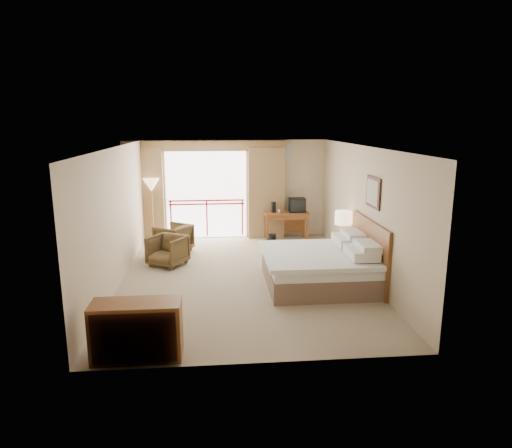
{
  "coord_description": "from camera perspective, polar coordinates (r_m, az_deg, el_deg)",
  "views": [
    {
      "loc": [
        -0.58,
        -9.06,
        3.18
      ],
      "look_at": [
        0.29,
        0.4,
        1.04
      ],
      "focal_mm": 32.0,
      "sensor_mm": 36.0,
      "label": 1
    }
  ],
  "objects": [
    {
      "name": "dresser",
      "position": [
        6.58,
        -14.67,
        -12.73
      ],
      "size": [
        1.21,
        0.51,
        0.81
      ],
      "rotation": [
        0.0,
        0.0,
        -0.04
      ],
      "color": "brown",
      "rests_on": "floor"
    },
    {
      "name": "cup",
      "position": [
        12.36,
        2.9,
        1.63
      ],
      "size": [
        0.06,
        0.06,
        0.09
      ],
      "primitive_type": "cylinder",
      "rotation": [
        0.0,
        0.0,
        -0.0
      ],
      "color": "white",
      "rests_on": "desk"
    },
    {
      "name": "side_table",
      "position": [
        11.02,
        -12.31,
        -2.56
      ],
      "size": [
        0.46,
        0.46,
        0.5
      ],
      "rotation": [
        0.0,
        0.0,
        0.38
      ],
      "color": "black",
      "rests_on": "floor"
    },
    {
      "name": "wastebasket",
      "position": [
        12.09,
        1.99,
        -1.91
      ],
      "size": [
        0.27,
        0.27,
        0.28
      ],
      "primitive_type": "cylinder",
      "rotation": [
        0.0,
        0.0,
        0.23
      ],
      "color": "black",
      "rests_on": "floor"
    },
    {
      "name": "floor_lamp",
      "position": [
        12.4,
        -12.94,
        4.48
      ],
      "size": [
        0.44,
        0.44,
        1.72
      ],
      "rotation": [
        0.0,
        0.0,
        0.23
      ],
      "color": "tan",
      "rests_on": "floor"
    },
    {
      "name": "balcony_door",
      "position": [
        12.7,
        -6.22,
        3.62
      ],
      "size": [
        2.4,
        0.0,
        2.4
      ],
      "primitive_type": "plane",
      "rotation": [
        1.57,
        0.0,
        0.0
      ],
      "color": "white",
      "rests_on": "wall_back"
    },
    {
      "name": "curtain_right",
      "position": [
        12.64,
        1.28,
        3.88
      ],
      "size": [
        1.0,
        0.26,
        2.5
      ],
      "primitive_type": "cube",
      "color": "olive",
      "rests_on": "wall_back"
    },
    {
      "name": "armchair_near",
      "position": [
        10.58,
        -10.91,
        -5.07
      ],
      "size": [
        1.01,
        1.02,
        0.68
      ],
      "primitive_type": "imported",
      "rotation": [
        0.0,
        0.0,
        -0.54
      ],
      "color": "#44331E",
      "rests_on": "floor"
    },
    {
      "name": "valance",
      "position": [
        12.46,
        -6.38,
        9.69
      ],
      "size": [
        4.4,
        0.22,
        0.28
      ],
      "primitive_type": "cube",
      "color": "olive",
      "rests_on": "wall_back"
    },
    {
      "name": "phone",
      "position": [
        10.39,
        10.76,
        -2.05
      ],
      "size": [
        0.2,
        0.17,
        0.08
      ],
      "primitive_type": "cube",
      "rotation": [
        0.0,
        0.0,
        -0.1
      ],
      "color": "black",
      "rests_on": "nightstand"
    },
    {
      "name": "armchair_far",
      "position": [
        11.62,
        -10.22,
        -3.42
      ],
      "size": [
        1.05,
        1.04,
        0.7
      ],
      "primitive_type": "imported",
      "rotation": [
        0.0,
        0.0,
        -2.17
      ],
      "color": "#44331E",
      "rests_on": "floor"
    },
    {
      "name": "book",
      "position": [
        10.98,
        -12.35,
        -1.75
      ],
      "size": [
        0.2,
        0.24,
        0.02
      ],
      "primitive_type": "imported",
      "rotation": [
        0.0,
        0.0,
        0.17
      ],
      "color": "white",
      "rests_on": "side_table"
    },
    {
      "name": "hvac_vent",
      "position": [
        12.7,
        3.29,
        8.9
      ],
      "size": [
        0.5,
        0.04,
        0.5
      ],
      "primitive_type": "cube",
      "color": "silver",
      "rests_on": "wall_back"
    },
    {
      "name": "floor",
      "position": [
        9.62,
        -1.54,
        -6.64
      ],
      "size": [
        7.0,
        7.0,
        0.0
      ],
      "primitive_type": "plane",
      "color": "gray",
      "rests_on": "ground"
    },
    {
      "name": "bed",
      "position": [
        9.15,
        8.13,
        -5.3
      ],
      "size": [
        2.13,
        2.06,
        0.97
      ],
      "color": "brown",
      "rests_on": "floor"
    },
    {
      "name": "wall_back",
      "position": [
        12.71,
        -2.62,
        4.37
      ],
      "size": [
        5.0,
        0.0,
        5.0
      ],
      "primitive_type": "plane",
      "rotation": [
        1.57,
        0.0,
        0.0
      ],
      "color": "beige",
      "rests_on": "ground"
    },
    {
      "name": "nightstand",
      "position": [
        10.62,
        10.73,
        -3.46
      ],
      "size": [
        0.38,
        0.45,
        0.54
      ],
      "primitive_type": "cube",
      "rotation": [
        0.0,
        0.0,
        0.01
      ],
      "color": "brown",
      "rests_on": "floor"
    },
    {
      "name": "wall_front",
      "position": [
        5.88,
        0.64,
        -5.46
      ],
      "size": [
        5.0,
        0.0,
        5.0
      ],
      "primitive_type": "plane",
      "rotation": [
        -1.57,
        0.0,
        0.0
      ],
      "color": "beige",
      "rests_on": "ground"
    },
    {
      "name": "wall_right",
      "position": [
        9.74,
        13.26,
        1.5
      ],
      "size": [
        0.0,
        7.0,
        7.0
      ],
      "primitive_type": "plane",
      "rotation": [
        1.57,
        0.0,
        -1.57
      ],
      "color": "beige",
      "rests_on": "ground"
    },
    {
      "name": "table_lamp",
      "position": [
        10.48,
        10.83,
        0.7
      ],
      "size": [
        0.37,
        0.37,
        0.65
      ],
      "rotation": [
        0.0,
        0.0,
        0.06
      ],
      "color": "tan",
      "rests_on": "nightstand"
    },
    {
      "name": "headboard",
      "position": [
        9.34,
        13.96,
        -3.43
      ],
      "size": [
        0.06,
        2.1,
        1.3
      ],
      "primitive_type": "cube",
      "color": "brown",
      "rests_on": "wall_right"
    },
    {
      "name": "tv",
      "position": [
        12.46,
        5.16,
        2.38
      ],
      "size": [
        0.43,
        0.34,
        0.39
      ],
      "rotation": [
        0.0,
        0.0,
        -0.36
      ],
      "color": "black",
      "rests_on": "desk"
    },
    {
      "name": "balcony_railing",
      "position": [
        12.74,
        -6.18,
        1.89
      ],
      "size": [
        2.09,
        0.03,
        1.02
      ],
      "color": "#B80F13",
      "rests_on": "wall_back"
    },
    {
      "name": "wall_left",
      "position": [
        9.44,
        -16.91,
        0.94
      ],
      "size": [
        0.0,
        7.0,
        7.0
      ],
      "primitive_type": "plane",
      "rotation": [
        1.57,
        0.0,
        1.57
      ],
      "color": "beige",
      "rests_on": "ground"
    },
    {
      "name": "curtain_left",
      "position": [
        12.7,
        -13.71,
        3.56
      ],
      "size": [
        1.0,
        0.26,
        2.5
      ],
      "primitive_type": "cube",
      "color": "olive",
      "rests_on": "wall_back"
    },
    {
      "name": "ceiling",
      "position": [
        9.09,
        -1.64,
        9.64
      ],
      "size": [
        7.0,
        7.0,
        0.0
      ],
      "primitive_type": "plane",
      "rotation": [
        3.14,
        0.0,
        0.0
      ],
      "color": "white",
      "rests_on": "wall_back"
    },
    {
      "name": "desk",
      "position": [
        12.53,
        3.73,
        0.78
      ],
      "size": [
        1.18,
        0.57,
        0.77
      ],
      "rotation": [
        0.0,
        0.0,
        -0.07
      ],
      "color": "brown",
      "rests_on": "floor"
    },
    {
      "name": "coffee_maker",
      "position": [
        12.37,
        2.18,
        2.1
      ],
      "size": [
        0.13,
        0.13,
        0.29
      ],
      "primitive_type": "cylinder",
      "rotation": [
        0.0,
        0.0,
        -0.02
      ],
      "color": "black",
      "rests_on": "desk"
    },
    {
      "name": "framed_art",
      "position": [
        9.09,
        14.43,
        3.86
      ],
      "size": [
        0.04,
        0.72,
        0.6
      ],
      "color": "black",
      "rests_on": "wall_right"
    }
  ]
}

